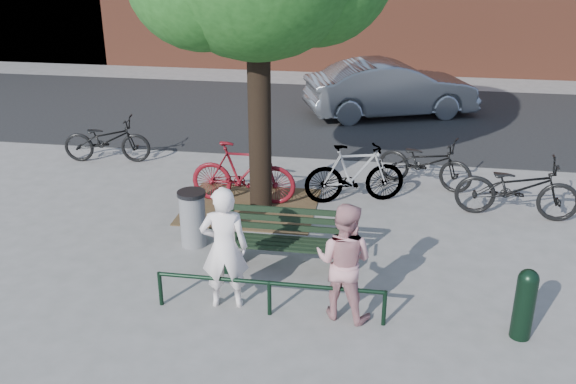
% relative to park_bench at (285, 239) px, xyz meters
% --- Properties ---
extents(ground, '(90.00, 90.00, 0.00)m').
position_rel_park_bench_xyz_m(ground, '(0.00, -0.08, -0.48)').
color(ground, gray).
rests_on(ground, ground).
extents(dirt_pit, '(2.40, 2.00, 0.02)m').
position_rel_park_bench_xyz_m(dirt_pit, '(-1.00, 2.12, -0.47)').
color(dirt_pit, brown).
rests_on(dirt_pit, ground).
extents(road, '(40.00, 7.00, 0.01)m').
position_rel_park_bench_xyz_m(road, '(0.00, 8.42, -0.47)').
color(road, black).
rests_on(road, ground).
extents(park_bench, '(1.74, 0.54, 0.97)m').
position_rel_park_bench_xyz_m(park_bench, '(0.00, 0.00, 0.00)').
color(park_bench, black).
rests_on(park_bench, ground).
extents(guard_railing, '(3.06, 0.06, 0.51)m').
position_rel_park_bench_xyz_m(guard_railing, '(0.00, -1.28, -0.08)').
color(guard_railing, black).
rests_on(guard_railing, ground).
extents(person_left, '(0.69, 0.52, 1.73)m').
position_rel_park_bench_xyz_m(person_left, '(-0.62, -1.13, 0.39)').
color(person_left, white).
rests_on(person_left, ground).
extents(person_right, '(0.91, 0.79, 1.61)m').
position_rel_park_bench_xyz_m(person_right, '(0.95, -1.13, 0.32)').
color(person_right, '#C28589').
rests_on(person_right, ground).
extents(bollard, '(0.26, 0.26, 0.96)m').
position_rel_park_bench_xyz_m(bollard, '(3.20, -1.26, 0.03)').
color(bollard, black).
rests_on(bollard, ground).
extents(litter_bin, '(0.45, 0.45, 0.93)m').
position_rel_park_bench_xyz_m(litter_bin, '(-1.58, 0.52, -0.01)').
color(litter_bin, gray).
rests_on(litter_bin, ground).
extents(bicycle_a, '(1.95, 0.90, 0.99)m').
position_rel_park_bench_xyz_m(bicycle_a, '(-4.59, 4.04, 0.02)').
color(bicycle_a, black).
rests_on(bicycle_a, ground).
extents(bicycle_b, '(1.95, 0.56, 1.17)m').
position_rel_park_bench_xyz_m(bicycle_b, '(-1.17, 2.32, 0.11)').
color(bicycle_b, '#5F0D15').
rests_on(bicycle_b, ground).
extents(bicycle_c, '(2.01, 1.29, 1.00)m').
position_rel_park_bench_xyz_m(bicycle_c, '(2.16, 3.67, 0.02)').
color(bicycle_c, black).
rests_on(bicycle_c, ground).
extents(bicycle_d, '(1.94, 1.03, 1.12)m').
position_rel_park_bench_xyz_m(bicycle_d, '(0.85, 2.68, 0.08)').
color(bicycle_d, gray).
rests_on(bicycle_d, ground).
extents(bicycle_e, '(2.15, 0.91, 1.10)m').
position_rel_park_bench_xyz_m(bicycle_e, '(3.70, 2.46, 0.07)').
color(bicycle_e, black).
rests_on(bicycle_e, ground).
extents(parked_car, '(4.79, 3.06, 1.49)m').
position_rel_park_bench_xyz_m(parked_car, '(1.43, 8.71, 0.27)').
color(parked_car, gray).
rests_on(parked_car, ground).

